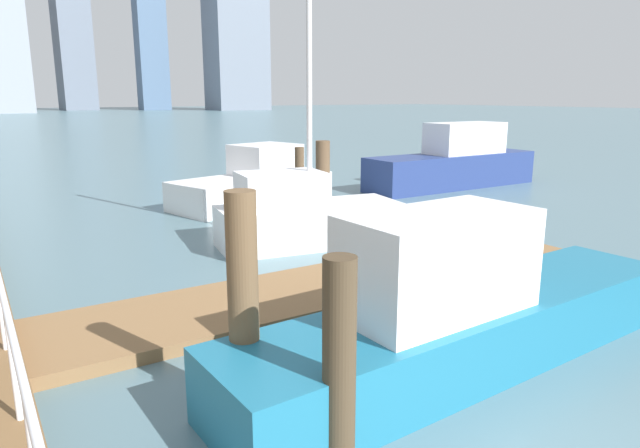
# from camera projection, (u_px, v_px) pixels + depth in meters

# --- Properties ---
(ground_plane) EXTENTS (300.00, 300.00, 0.00)m
(ground_plane) POSITION_uv_depth(u_px,v_px,m) (81.00, 192.00, 19.52)
(ground_plane) COLOR slate
(floating_dock) EXTENTS (10.39, 2.00, 0.18)m
(floating_dock) POSITION_uv_depth(u_px,v_px,m) (331.00, 287.00, 9.52)
(floating_dock) COLOR olive
(floating_dock) RESTS_ON ground_plane
(dock_piling_0) EXTENTS (0.34, 0.34, 1.51)m
(dock_piling_0) POSITION_uv_depth(u_px,v_px,m) (507.00, 269.00, 8.31)
(dock_piling_0) COLOR brown
(dock_piling_0) RESTS_ON ground_plane
(dock_piling_1) EXTENTS (0.30, 0.30, 1.95)m
(dock_piling_1) POSITION_uv_depth(u_px,v_px,m) (339.00, 364.00, 4.89)
(dock_piling_1) COLOR #473826
(dock_piling_1) RESTS_ON ground_plane
(dock_piling_3) EXTENTS (0.26, 0.26, 1.90)m
(dock_piling_3) POSITION_uv_depth(u_px,v_px,m) (300.00, 182.00, 15.35)
(dock_piling_3) COLOR brown
(dock_piling_3) RESTS_ON ground_plane
(dock_piling_4) EXTENTS (0.31, 0.31, 2.36)m
(dock_piling_4) POSITION_uv_depth(u_px,v_px,m) (243.00, 306.00, 5.66)
(dock_piling_4) COLOR brown
(dock_piling_4) RESTS_ON ground_plane
(dock_piling_5) EXTENTS (0.34, 0.34, 2.22)m
(dock_piling_5) POSITION_uv_depth(u_px,v_px,m) (323.00, 187.00, 13.45)
(dock_piling_5) COLOR brown
(dock_piling_5) RESTS_ON ground_plane
(moored_boat_1) EXTENTS (4.22, 2.14, 7.65)m
(moored_boat_1) POSITION_uv_depth(u_px,v_px,m) (303.00, 214.00, 12.41)
(moored_boat_1) COLOR white
(moored_boat_1) RESTS_ON ground_plane
(moored_boat_2) EXTENTS (6.84, 1.72, 1.99)m
(moored_boat_2) POSITION_uv_depth(u_px,v_px,m) (461.00, 313.00, 6.79)
(moored_boat_2) COLOR #1E6B8C
(moored_boat_2) RESTS_ON ground_plane
(moored_boat_3) EXTENTS (5.33, 3.14, 1.80)m
(moored_boat_3) POSITION_uv_depth(u_px,v_px,m) (256.00, 183.00, 17.17)
(moored_boat_3) COLOR white
(moored_boat_3) RESTS_ON ground_plane
(moored_boat_4) EXTENTS (6.96, 1.74, 2.30)m
(moored_boat_4) POSITION_uv_depth(u_px,v_px,m) (455.00, 163.00, 20.39)
(moored_boat_4) COLOR navy
(moored_boat_4) RESTS_ON ground_plane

